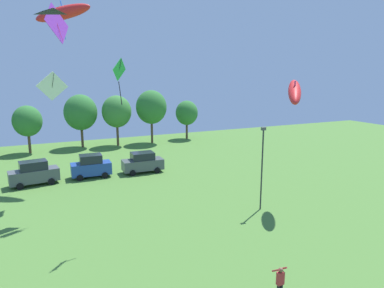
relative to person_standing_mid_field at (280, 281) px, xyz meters
The scene contains 16 objects.
person_standing_mid_field is the anchor object (origin of this frame).
kite_flying_1 18.91m from the person_standing_mid_field, 122.38° to the left, with size 2.17×2.57×0.05m.
kite_flying_2 20.48m from the person_standing_mid_field, 117.73° to the left, with size 2.27×0.78×2.21m.
kite_flying_3 30.60m from the person_standing_mid_field, 104.73° to the left, with size 5.67×3.95×3.67m.
kite_flying_5 15.14m from the person_standing_mid_field, 114.91° to the left, with size 1.07×1.06×2.96m.
kite_flying_6 15.88m from the person_standing_mid_field, 48.22° to the left, with size 3.61×4.19×2.48m.
kite_flying_7 25.93m from the person_standing_mid_field, 110.45° to the left, with size 2.08×2.84×3.39m.
parked_car_leftmost 26.39m from the person_standing_mid_field, 113.59° to the left, with size 4.71×2.38×2.40m.
parked_car_second_from_left 24.96m from the person_standing_mid_field, 101.76° to the left, with size 4.11×2.14×2.43m.
parked_car_third_from_left 23.99m from the person_standing_mid_field, 89.07° to the left, with size 4.47×2.22×2.26m.
light_post_0 11.75m from the person_standing_mid_field, 58.78° to the left, with size 0.36×0.20×6.68m.
treeline_tree_2 41.27m from the person_standing_mid_field, 105.57° to the left, with size 3.83×3.83×6.56m.
treeline_tree_3 41.12m from the person_standing_mid_field, 95.51° to the left, with size 4.76×4.76×7.81m.
treeline_tree_4 39.90m from the person_standing_mid_field, 88.36° to the left, with size 4.36×4.36×7.60m.
treeline_tree_5 40.30m from the person_standing_mid_field, 80.62° to the left, with size 4.76×4.76×8.28m.
treeline_tree_6 42.71m from the person_standing_mid_field, 72.22° to the left, with size 3.70×3.70×6.40m.
Camera 1 is at (-7.55, 2.46, 10.66)m, focal length 32.00 mm.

